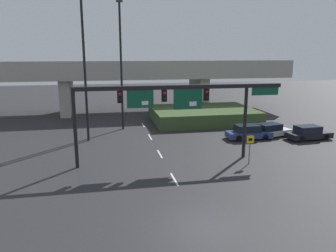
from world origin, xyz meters
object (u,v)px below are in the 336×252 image
object	(u,v)px
parked_sedan_near_right	(248,132)
highway_light_pole_near	(121,64)
highway_light_pole_far	(85,65)
signal_gantry	(176,100)
speed_limit_sign	(250,145)
parked_sedan_mid_right	(270,130)
parked_sedan_far_right	(308,133)

from	to	relation	value
parked_sedan_near_right	highway_light_pole_near	bearing A→B (deg)	151.93
highway_light_pole_far	signal_gantry	bearing A→B (deg)	-47.95
speed_limit_sign	highway_light_pole_near	xyz separation A→B (m)	(-9.08, 14.35, 5.94)
signal_gantry	speed_limit_sign	size ratio (longest dim) A/B	7.04
parked_sedan_mid_right	signal_gantry	bearing A→B (deg)	-164.58
parked_sedan_near_right	parked_sedan_far_right	distance (m)	6.10
speed_limit_sign	parked_sedan_mid_right	size ratio (longest dim) A/B	0.50
parked_sedan_near_right	speed_limit_sign	bearing A→B (deg)	-112.66
signal_gantry	highway_light_pole_near	distance (m)	13.26
speed_limit_sign	parked_sedan_far_right	distance (m)	11.02
parked_sedan_near_right	parked_sedan_far_right	xyz separation A→B (m)	(5.94, -1.38, -0.02)
signal_gantry	parked_sedan_near_right	size ratio (longest dim) A/B	3.64
highway_light_pole_near	parked_sedan_far_right	xyz separation A→B (m)	(18.31, -8.40, -6.83)
signal_gantry	parked_sedan_far_right	distance (m)	16.00
signal_gantry	speed_limit_sign	xyz separation A→B (m)	(5.58, -1.79, -3.51)
signal_gantry	highway_light_pole_far	distance (m)	11.10
signal_gantry	highway_light_pole_near	world-z (taller)	highway_light_pole_near
highway_light_pole_far	parked_sedan_mid_right	distance (m)	20.09
parked_sedan_mid_right	parked_sedan_far_right	xyz separation A→B (m)	(3.27, -1.89, 0.02)
highway_light_pole_far	parked_sedan_near_right	world-z (taller)	highway_light_pole_far
speed_limit_sign	parked_sedan_mid_right	bearing A→B (deg)	52.77
highway_light_pole_near	parked_sedan_near_right	distance (m)	15.77
speed_limit_sign	highway_light_pole_near	size ratio (longest dim) A/B	0.17
parked_sedan_far_right	signal_gantry	bearing A→B (deg)	-168.36
speed_limit_sign	parked_sedan_near_right	world-z (taller)	speed_limit_sign
parked_sedan_near_right	parked_sedan_mid_right	world-z (taller)	parked_sedan_near_right
highway_light_pole_far	parked_sedan_near_right	size ratio (longest dim) A/B	3.09
speed_limit_sign	parked_sedan_mid_right	world-z (taller)	speed_limit_sign
highway_light_pole_far	parked_sedan_mid_right	size ratio (longest dim) A/B	2.99
parked_sedan_near_right	parked_sedan_far_right	world-z (taller)	parked_sedan_near_right
speed_limit_sign	highway_light_pole_far	distance (m)	17.22
signal_gantry	parked_sedan_far_right	bearing A→B (deg)	15.70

